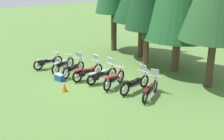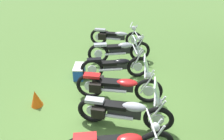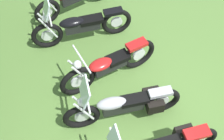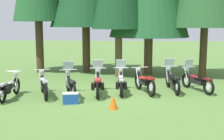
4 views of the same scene
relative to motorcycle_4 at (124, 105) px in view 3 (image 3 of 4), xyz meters
The scene contains 4 objects.
ground_plane 0.72m from the motorcycle_4, 156.05° to the right, with size 80.00×80.00×0.00m, color #547A38.
motorcycle_4 is the anchor object (origin of this frame).
motorcycle_5 1.00m from the motorcycle_4, ahead, with size 1.01×2.12×1.04m.
motorcycle_6 2.30m from the motorcycle_4, 15.69° to the left, with size 0.77×2.35×1.37m.
Camera 3 is at (-2.30, 0.87, 5.37)m, focal length 48.53 mm.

